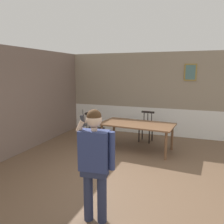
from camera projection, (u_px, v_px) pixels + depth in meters
ground_plane at (127, 179)px, 4.79m from camera, size 7.99×7.99×0.00m
room_back_partition at (158, 96)px, 7.90m from camera, size 6.47×0.17×2.84m
room_left_partition at (2, 104)px, 5.64m from camera, size 0.13×7.26×2.84m
dining_table at (137, 126)px, 6.44m from camera, size 2.09×1.19×0.77m
chair_near_window at (94, 128)px, 7.05m from camera, size 0.48×0.48×0.98m
chair_by_doorway at (146, 127)px, 7.29m from camera, size 0.45×0.45×0.95m
person_figure at (95, 159)px, 3.28m from camera, size 0.58×0.28×1.70m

